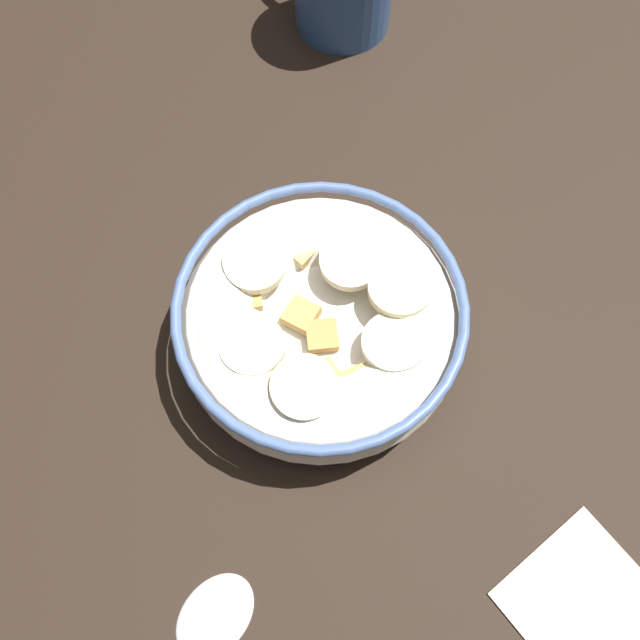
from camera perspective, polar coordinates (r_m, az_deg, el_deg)
ground_plane at (r=42.01cm, az=0.00°, el=-2.17°), size 139.31×139.31×2.00cm
cereal_bowl at (r=38.56cm, az=0.01°, el=-0.18°), size 15.97×15.97×5.38cm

